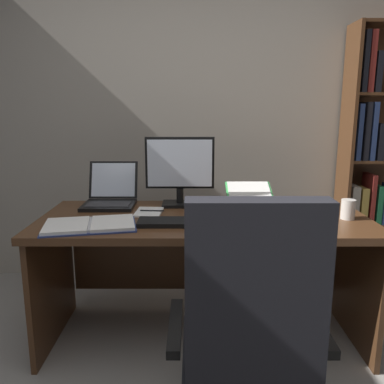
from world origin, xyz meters
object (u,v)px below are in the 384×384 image
computer_mouse (233,221)px  office_chair (247,353)px  coffee_mug (346,209)px  bookshelf (382,165)px  notepad (147,212)px  laptop (109,196)px  pen (151,211)px  desk (202,245)px  reading_stand_with_book (248,194)px  monitor (178,172)px  open_binder (88,225)px  keyboard (176,222)px

computer_mouse → office_chair: bearing=-90.9°
office_chair → coffee_mug: size_ratio=9.81×
bookshelf → notepad: bookshelf is taller
laptop → pen: bearing=-34.8°
desk → reading_stand_with_book: reading_stand_with_book is taller
desk → pen: pen is taller
monitor → laptop: bearing=178.2°
open_binder → desk: bearing=14.5°
monitor → notepad: 0.33m
bookshelf → coffee_mug: bearing=-124.6°
reading_stand_with_book → open_binder: 1.04m
bookshelf → computer_mouse: bearing=-142.1°
open_binder → coffee_mug: size_ratio=4.68×
laptop → notepad: laptop is taller
monitor → pen: size_ratio=3.06×
laptop → reading_stand_with_book: bearing=3.3°
reading_stand_with_book → pen: size_ratio=2.10×
computer_mouse → pen: (-0.46, 0.23, -0.01)m
computer_mouse → notepad: computer_mouse is taller
keyboard → pen: (-0.16, 0.23, 0.00)m
notepad → pen: (0.02, 0.00, 0.01)m
office_chair → notepad: size_ratio=5.11×
bookshelf → open_binder: (-1.97, -1.00, -0.17)m
bookshelf → keyboard: 1.80m
monitor → reading_stand_with_book: size_ratio=1.46×
coffee_mug → notepad: bearing=173.5°
monitor → notepad: monitor is taller
reading_stand_with_book → monitor: bearing=-171.7°
notepad → pen: size_ratio=1.50×
monitor → coffee_mug: size_ratio=3.92×
notepad → coffee_mug: bearing=-6.5°
desk → keyboard: bearing=-121.3°
desk → keyboard: size_ratio=4.40×
pen → coffee_mug: (1.09, -0.13, 0.04)m
laptop → keyboard: (0.44, -0.43, -0.04)m
notepad → keyboard: bearing=-52.6°
desk → laptop: laptop is taller
laptop → bookshelf: bearing=14.9°
laptop → computer_mouse: (0.74, -0.43, -0.03)m
office_chair → laptop: office_chair is taller
open_binder → coffee_mug: (1.39, 0.16, 0.04)m
laptop → coffee_mug: (1.38, -0.32, -0.00)m
office_chair → keyboard: size_ratio=2.55×
laptop → keyboard: bearing=-44.3°
computer_mouse → open_binder: computer_mouse is taller
open_binder → notepad: size_ratio=2.44×
computer_mouse → laptop: bearing=149.9°
bookshelf → computer_mouse: (-1.22, -0.95, -0.16)m
bookshelf → laptop: bookshelf is taller
keyboard → open_binder: size_ratio=0.82×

